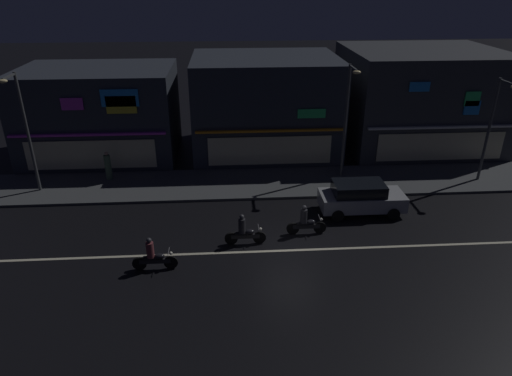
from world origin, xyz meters
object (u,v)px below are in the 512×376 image
(motorcycle_trailing_far, at_px, (306,222))
(traffic_cone, at_px, (351,202))
(streetlamp_east, at_px, (493,122))
(motorcycle_lead, at_px, (244,232))
(parked_car_near_kerb, at_px, (361,197))
(pedestrian_on_sidewalk, at_px, (108,167))
(streetlamp_west, at_px, (24,124))
(motorcycle_opposite_lane, at_px, (153,256))
(streetlamp_mid, at_px, (347,113))

(motorcycle_trailing_far, relative_size, traffic_cone, 3.45)
(streetlamp_east, distance_m, motorcycle_lead, 15.69)
(parked_car_near_kerb, relative_size, motorcycle_lead, 2.26)
(parked_car_near_kerb, height_order, motorcycle_trailing_far, parked_car_near_kerb)
(motorcycle_trailing_far, bearing_deg, pedestrian_on_sidewalk, 148.37)
(streetlamp_west, distance_m, pedestrian_on_sidewalk, 5.02)
(parked_car_near_kerb, distance_m, motorcycle_trailing_far, 3.74)
(streetlamp_west, distance_m, motorcycle_opposite_lane, 11.30)
(streetlamp_mid, xyz_separation_m, traffic_cone, (-0.38, -3.61, -3.82))
(motorcycle_trailing_far, bearing_deg, motorcycle_opposite_lane, -159.35)
(pedestrian_on_sidewalk, height_order, parked_car_near_kerb, pedestrian_on_sidewalk)
(pedestrian_on_sidewalk, xyz_separation_m, parked_car_near_kerb, (13.85, -4.86, -0.06))
(streetlamp_west, relative_size, streetlamp_east, 1.10)
(pedestrian_on_sidewalk, bearing_deg, motorcycle_lead, -116.59)
(motorcycle_trailing_far, bearing_deg, parked_car_near_kerb, 32.54)
(streetlamp_west, distance_m, streetlamp_east, 25.58)
(streetlamp_west, height_order, traffic_cone, streetlamp_west)
(motorcycle_opposite_lane, bearing_deg, motorcycle_lead, -157.48)
(parked_car_near_kerb, bearing_deg, motorcycle_opposite_lane, -156.23)
(streetlamp_west, relative_size, motorcycle_trailing_far, 3.49)
(parked_car_near_kerb, relative_size, motorcycle_trailing_far, 2.26)
(motorcycle_opposite_lane, distance_m, traffic_cone, 10.92)
(streetlamp_east, relative_size, pedestrian_on_sidewalk, 3.49)
(pedestrian_on_sidewalk, distance_m, parked_car_near_kerb, 14.68)
(streetlamp_mid, xyz_separation_m, streetlamp_east, (8.04, -1.14, -0.33))
(pedestrian_on_sidewalk, distance_m, motorcycle_lead, 10.79)
(traffic_cone, bearing_deg, pedestrian_on_sidewalk, 162.79)
(streetlamp_west, distance_m, streetlamp_mid, 17.56)
(motorcycle_opposite_lane, height_order, traffic_cone, motorcycle_opposite_lane)
(streetlamp_east, relative_size, motorcycle_opposite_lane, 3.16)
(streetlamp_east, xyz_separation_m, motorcycle_opposite_lane, (-18.10, -7.53, -3.13))
(traffic_cone, bearing_deg, streetlamp_west, 171.10)
(parked_car_near_kerb, xyz_separation_m, motorcycle_lead, (-6.12, -2.66, -0.24))
(streetlamp_west, relative_size, motorcycle_lead, 3.49)
(motorcycle_lead, distance_m, motorcycle_opposite_lane, 4.23)
(motorcycle_trailing_far, height_order, traffic_cone, motorcycle_trailing_far)
(streetlamp_west, xyz_separation_m, parked_car_near_kerb, (17.46, -3.35, -3.21))
(motorcycle_opposite_lane, bearing_deg, streetlamp_west, -47.62)
(pedestrian_on_sidewalk, height_order, motorcycle_lead, pedestrian_on_sidewalk)
(streetlamp_west, bearing_deg, motorcycle_trailing_far, -20.38)
(streetlamp_mid, bearing_deg, streetlamp_west, -176.97)
(streetlamp_west, relative_size, traffic_cone, 12.05)
(motorcycle_opposite_lane, height_order, motorcycle_trailing_far, same)
(streetlamp_mid, bearing_deg, traffic_cone, -96.07)
(streetlamp_west, relative_size, motorcycle_opposite_lane, 3.49)
(streetlamp_mid, relative_size, motorcycle_opposite_lane, 3.50)
(streetlamp_west, distance_m, traffic_cone, 17.77)
(motorcycle_opposite_lane, relative_size, traffic_cone, 3.45)
(streetlamp_west, height_order, motorcycle_opposite_lane, streetlamp_west)
(streetlamp_west, distance_m, parked_car_near_kerb, 18.06)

